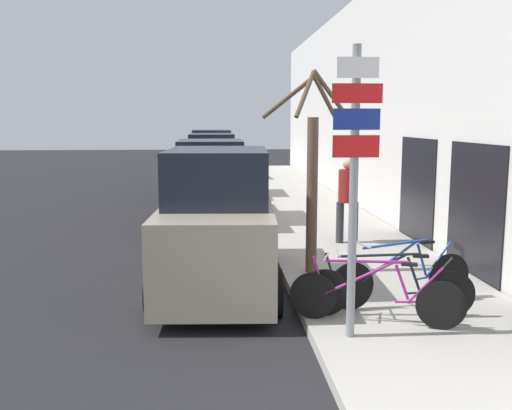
% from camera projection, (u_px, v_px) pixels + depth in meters
% --- Properties ---
extents(ground_plane, '(80.00, 80.00, 0.00)m').
position_uv_depth(ground_plane, '(222.00, 233.00, 14.14)').
color(ground_plane, black).
extents(sidewalk_curb, '(3.20, 32.00, 0.15)m').
position_uv_depth(sidewalk_curb, '(307.00, 211.00, 17.09)').
color(sidewalk_curb, '#ADA89E').
rests_on(sidewalk_curb, ground).
extents(building_facade, '(0.23, 32.00, 6.50)m').
position_uv_depth(building_facade, '(368.00, 104.00, 16.68)').
color(building_facade, silver).
rests_on(building_facade, ground).
extents(signpost, '(0.59, 0.12, 3.48)m').
position_uv_depth(signpost, '(354.00, 177.00, 6.67)').
color(signpost, gray).
rests_on(signpost, sidewalk_curb).
extents(bicycle_0, '(2.14, 0.80, 0.87)m').
position_uv_depth(bicycle_0, '(375.00, 296.00, 7.35)').
color(bicycle_0, black).
rests_on(bicycle_0, sidewalk_curb).
extents(bicycle_1, '(2.30, 0.45, 0.89)m').
position_uv_depth(bicycle_1, '(388.00, 289.00, 7.63)').
color(bicycle_1, black).
rests_on(bicycle_1, sidewalk_curb).
extents(bicycle_2, '(2.22, 0.67, 0.93)m').
position_uv_depth(bicycle_2, '(402.00, 277.00, 8.15)').
color(bicycle_2, black).
rests_on(bicycle_2, sidewalk_curb).
extents(parked_car_0, '(2.12, 4.48, 2.32)m').
position_uv_depth(parked_car_0, '(219.00, 226.00, 9.29)').
color(parked_car_0, gray).
rests_on(parked_car_0, ground).
extents(parked_car_1, '(2.07, 4.63, 2.25)m').
position_uv_depth(parked_car_1, '(211.00, 186.00, 15.26)').
color(parked_car_1, maroon).
rests_on(parked_car_1, ground).
extents(parked_car_2, '(2.00, 4.37, 2.28)m').
position_uv_depth(parked_car_2, '(212.00, 168.00, 20.45)').
color(parked_car_2, black).
rests_on(parked_car_2, ground).
extents(parked_car_3, '(2.25, 4.54, 2.31)m').
position_uv_depth(parked_car_3, '(211.00, 158.00, 26.16)').
color(parked_car_3, navy).
rests_on(parked_car_3, ground).
extents(pedestrian_near, '(0.48, 0.40, 1.82)m').
position_uv_depth(pedestrian_near, '(348.00, 194.00, 12.15)').
color(pedestrian_near, '#333338').
rests_on(pedestrian_near, sidewalk_curb).
extents(street_tree, '(1.55, 0.93, 3.46)m').
position_uv_depth(street_tree, '(312.00, 177.00, 9.73)').
color(street_tree, brown).
rests_on(street_tree, sidewalk_curb).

